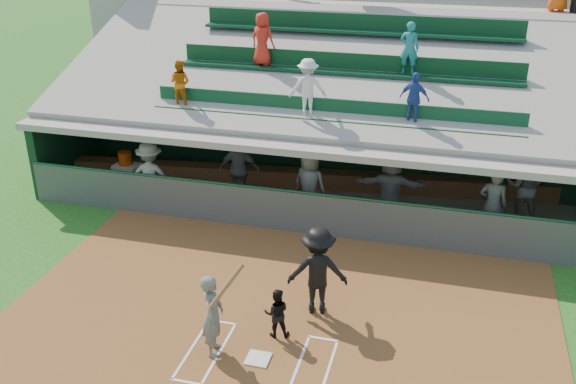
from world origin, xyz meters
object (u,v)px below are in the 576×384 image
(batter_at_plate, at_px, (213,315))
(catcher, at_px, (277,313))
(home_plate, at_px, (258,359))
(white_table, at_px, (129,175))
(water_cooler, at_px, (125,158))

(batter_at_plate, height_order, catcher, batter_at_plate)
(batter_at_plate, xyz_separation_m, catcher, (0.97, 0.78, -0.32))
(home_plate, xyz_separation_m, white_table, (-5.97, 6.46, 0.34))
(water_cooler, bearing_deg, catcher, -42.63)
(batter_at_plate, distance_m, white_table, 8.26)
(batter_at_plate, relative_size, white_table, 2.56)
(batter_at_plate, relative_size, catcher, 1.93)
(catcher, bearing_deg, white_table, -59.22)
(home_plate, bearing_deg, catcher, 80.62)
(batter_at_plate, height_order, white_table, batter_at_plate)
(catcher, relative_size, water_cooler, 2.72)
(home_plate, distance_m, water_cooler, 8.89)
(white_table, bearing_deg, home_plate, -39.13)
(catcher, distance_m, white_table, 8.33)
(catcher, bearing_deg, home_plate, 64.35)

